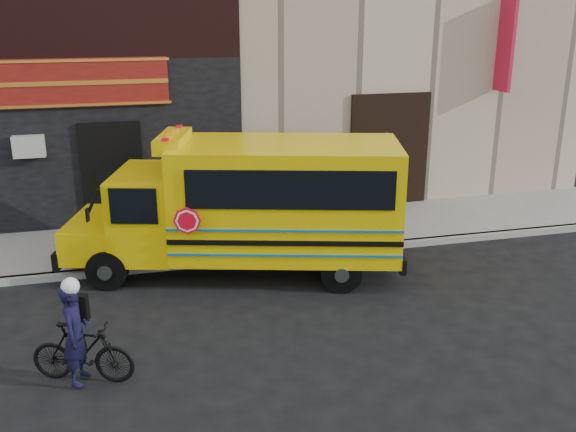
# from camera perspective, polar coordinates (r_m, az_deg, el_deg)

# --- Properties ---
(ground) EXTENTS (120.00, 120.00, 0.00)m
(ground) POSITION_cam_1_polar(r_m,az_deg,el_deg) (11.88, 0.87, -8.51)
(ground) COLOR black
(ground) RESTS_ON ground
(curb) EXTENTS (40.00, 0.20, 0.15)m
(curb) POSITION_cam_1_polar(r_m,az_deg,el_deg) (14.15, -1.87, -3.62)
(curb) COLOR gray
(curb) RESTS_ON ground
(sidewalk) EXTENTS (40.00, 3.00, 0.15)m
(sidewalk) POSITION_cam_1_polar(r_m,az_deg,el_deg) (15.52, -3.07, -1.61)
(sidewalk) COLOR slate
(sidewalk) RESTS_ON ground
(school_bus) EXTENTS (7.22, 3.91, 2.92)m
(school_bus) POSITION_cam_1_polar(r_m,az_deg,el_deg) (13.09, -3.09, 1.18)
(school_bus) COLOR black
(school_bus) RESTS_ON ground
(sign_pole) EXTENTS (0.07, 0.24, 2.75)m
(sign_pole) POSITION_cam_1_polar(r_m,az_deg,el_deg) (14.24, 8.61, 2.51)
(sign_pole) COLOR #404841
(sign_pole) RESTS_ON ground
(bicycle) EXTENTS (1.63, 0.97, 0.94)m
(bicycle) POSITION_cam_1_polar(r_m,az_deg,el_deg) (10.14, -17.81, -11.48)
(bicycle) COLOR black
(bicycle) RESTS_ON ground
(cyclist) EXTENTS (0.52, 0.65, 1.55)m
(cyclist) POSITION_cam_1_polar(r_m,az_deg,el_deg) (9.94, -18.32, -10.18)
(cyclist) COLOR black
(cyclist) RESTS_ON ground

